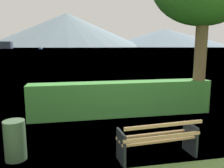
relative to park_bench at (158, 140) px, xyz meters
The scene contains 7 objects.
ground_plane 0.43m from the park_bench, 94.72° to the left, with size 1400.00×1400.00×0.00m, color #4C6B33.
water_surface 309.75m from the park_bench, 90.00° to the left, with size 620.00×620.00×0.00m, color slate.
park_bench is the anchor object (origin of this frame).
hedge_row 3.16m from the park_bench, 90.09° to the left, with size 6.25×0.67×1.17m, color #387A33.
trash_bin 3.00m from the park_bench, 169.51° to the left, with size 0.44×0.44×0.85m, color #385138.
tender_far 192.96m from the park_bench, 96.86° to the left, with size 2.62×5.57×2.11m.
distant_hills 602.03m from the park_bench, 86.39° to the left, with size 841.05×389.63×84.88m.
Camera 1 is at (-1.82, -4.30, 2.37)m, focal length 36.39 mm.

